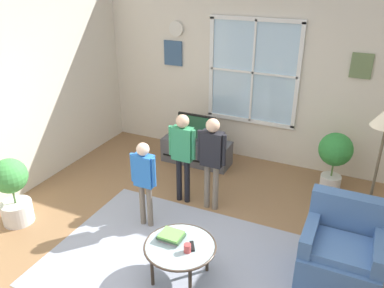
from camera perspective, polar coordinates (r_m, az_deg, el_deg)
ground_plane at (r=4.43m, az=-2.59°, el=-17.75°), size 5.84×6.42×0.02m
back_wall at (r=6.23m, az=9.92°, el=10.17°), size 5.24×0.17×2.88m
area_rug at (r=4.45m, az=0.08°, el=-17.24°), size 3.14×2.06×0.01m
tv_stand at (r=6.37m, az=0.65°, el=-1.09°), size 1.10×0.42×0.39m
television at (r=6.19m, az=0.66°, el=2.43°), size 0.62×0.08×0.43m
armchair at (r=4.36m, az=20.67°, el=-14.61°), size 0.76×0.74×0.87m
coffee_table at (r=4.08m, az=-1.73°, el=-14.69°), size 0.73×0.73×0.42m
book_stack at (r=4.12m, az=-3.01°, el=-13.14°), size 0.25×0.19×0.07m
cup at (r=3.96m, az=-0.68°, el=-14.77°), size 0.07×0.07×0.09m
remote_near_books at (r=4.04m, az=0.03°, el=-14.50°), size 0.11×0.14×0.02m
person_black_shirt at (r=4.94m, az=2.91°, el=-1.47°), size 0.38×0.17×1.27m
person_green_shirt at (r=5.10m, az=-1.35°, el=-0.68°), size 0.38×0.17×1.25m
person_blue_shirt at (r=4.69m, az=-6.89°, el=-4.50°), size 0.34×0.15×1.12m
potted_plant_by_window at (r=5.83m, az=19.89°, el=-1.40°), size 0.46×0.46×0.86m
potted_plant_corner at (r=5.29m, az=-24.47°, el=-5.84°), size 0.42×0.42×0.87m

